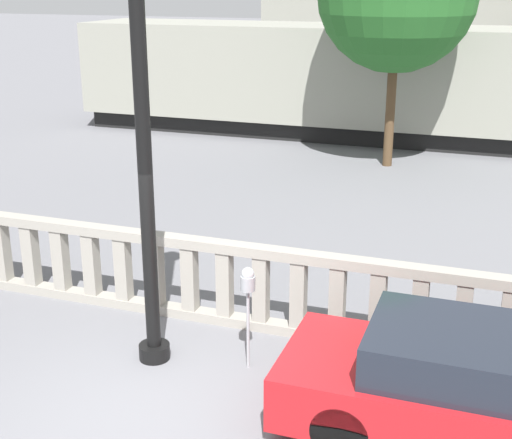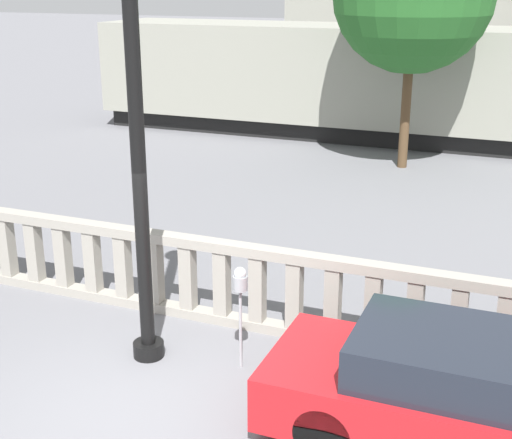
% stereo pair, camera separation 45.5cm
% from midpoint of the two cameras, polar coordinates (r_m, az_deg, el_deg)
% --- Properties ---
extents(ground_plane, '(160.00, 160.00, 0.00)m').
position_cam_midpoint_polar(ground_plane, '(8.52, -8.17, -15.06)').
color(ground_plane, slate).
extents(balustrade, '(16.00, 0.24, 1.24)m').
position_cam_midpoint_polar(balustrade, '(10.13, -1.45, -5.08)').
color(balustrade, gray).
rests_on(balustrade, ground).
extents(lamppost, '(0.40, 0.40, 5.20)m').
position_cam_midpoint_polar(lamppost, '(8.59, -7.94, 5.66)').
color(lamppost, black).
rests_on(lamppost, ground).
extents(parking_meter, '(0.18, 0.18, 1.37)m').
position_cam_midpoint_polar(parking_meter, '(8.79, 0.21, -5.41)').
color(parking_meter, '#99999E').
rests_on(parking_meter, ground).
extents(parked_car, '(4.23, 1.68, 1.26)m').
position_cam_midpoint_polar(parked_car, '(7.97, 17.86, -13.33)').
color(parked_car, black).
rests_on(parked_car, ground).
extents(train_near, '(18.74, 3.09, 3.97)m').
position_cam_midpoint_polar(train_near, '(22.12, 12.19, 10.73)').
color(train_near, black).
rests_on(train_near, ground).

